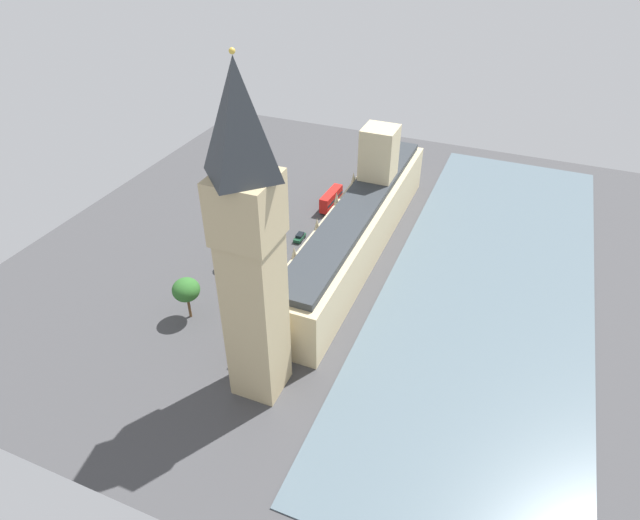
# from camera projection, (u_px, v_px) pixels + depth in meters

# --- Properties ---
(ground_plane) EXTENTS (149.12, 149.12, 0.00)m
(ground_plane) POSITION_uv_depth(u_px,v_px,m) (349.00, 250.00, 131.76)
(ground_plane) COLOR #424244
(river_thames) EXTENTS (43.66, 134.21, 0.25)m
(river_thames) POSITION_uv_depth(u_px,v_px,m) (490.00, 282.00, 121.11)
(river_thames) COLOR slate
(river_thames) RESTS_ON ground
(parliament_building) EXTENTS (12.00, 79.12, 26.60)m
(parliament_building) POSITION_uv_depth(u_px,v_px,m) (360.00, 222.00, 128.11)
(parliament_building) COLOR #CCBA8E
(parliament_building) RESTS_ON ground
(clock_tower) EXTENTS (9.22, 9.22, 58.17)m
(clock_tower) POSITION_uv_depth(u_px,v_px,m) (250.00, 245.00, 79.34)
(clock_tower) COLOR tan
(clock_tower) RESTS_ON ground
(double_decker_bus_opposite_hall) EXTENTS (2.99, 10.59, 4.75)m
(double_decker_bus_opposite_hall) POSITION_uv_depth(u_px,v_px,m) (331.00, 199.00, 147.61)
(double_decker_bus_opposite_hall) COLOR red
(double_decker_bus_opposite_hall) RESTS_ON ground
(car_dark_green_leading) EXTENTS (1.97, 4.22, 1.74)m
(car_dark_green_leading) POSITION_uv_depth(u_px,v_px,m) (300.00, 237.00, 134.95)
(car_dark_green_leading) COLOR #19472D
(car_dark_green_leading) RESTS_ON ground
(car_black_by_river_gate) EXTENTS (1.82, 4.29, 1.74)m
(car_black_by_river_gate) POSITION_uv_depth(u_px,v_px,m) (293.00, 264.00, 125.43)
(car_black_by_river_gate) COLOR black
(car_black_by_river_gate) RESTS_ON ground
(car_yellow_cab_near_tower) EXTENTS (2.14, 4.59, 1.74)m
(car_yellow_cab_near_tower) POSITION_uv_depth(u_px,v_px,m) (253.00, 304.00, 113.40)
(car_yellow_cab_near_tower) COLOR gold
(car_yellow_cab_near_tower) RESTS_ON ground
(pedestrian_far_end) EXTENTS (0.63, 0.69, 1.66)m
(pedestrian_far_end) POSITION_uv_depth(u_px,v_px,m) (366.00, 187.00, 157.58)
(pedestrian_far_end) COLOR gray
(pedestrian_far_end) RESTS_ON ground
(pedestrian_kerbside) EXTENTS (0.55, 0.64, 1.68)m
(pedestrian_kerbside) POSITION_uv_depth(u_px,v_px,m) (286.00, 294.00, 116.44)
(pedestrian_kerbside) COLOR gray
(pedestrian_kerbside) RESTS_ON ground
(plane_tree_under_trees) EXTENTS (5.61, 5.61, 9.46)m
(plane_tree_under_trees) POSITION_uv_depth(u_px,v_px,m) (186.00, 290.00, 107.59)
(plane_tree_under_trees) COLOR brown
(plane_tree_under_trees) RESTS_ON ground
(plane_tree_midblock) EXTENTS (4.57, 4.57, 8.40)m
(plane_tree_midblock) POSITION_uv_depth(u_px,v_px,m) (235.00, 242.00, 122.98)
(plane_tree_midblock) COLOR brown
(plane_tree_midblock) RESTS_ON ground
(plane_tree_trailing) EXTENTS (4.42, 4.42, 8.38)m
(plane_tree_trailing) POSITION_uv_depth(u_px,v_px,m) (270.00, 205.00, 137.14)
(plane_tree_trailing) COLOR brown
(plane_tree_trailing) RESTS_ON ground
(street_lamp_corner) EXTENTS (0.56, 0.56, 5.60)m
(street_lamp_corner) POSITION_uv_depth(u_px,v_px,m) (259.00, 229.00, 132.16)
(street_lamp_corner) COLOR black
(street_lamp_corner) RESTS_ON ground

